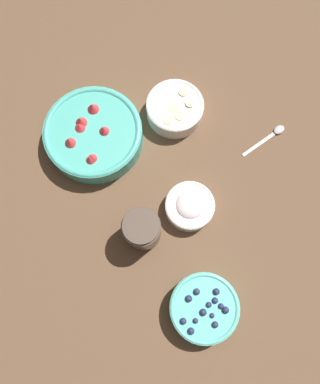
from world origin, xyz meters
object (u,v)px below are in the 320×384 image
Objects in this scene: bowl_cream at (190,206)px; jar_chocolate at (142,230)px; bowl_blueberries at (204,308)px; bowl_bananas at (175,108)px; bowl_strawberries at (94,134)px.

jar_chocolate is at bearing -83.65° from bowl_cream.
jar_chocolate is at bearing -163.32° from bowl_blueberries.
jar_chocolate is at bearing -36.38° from bowl_bananas.
bowl_strawberries is at bearing -149.71° from bowl_cream.
bowl_cream is at bearing 96.35° from jar_chocolate.
bowl_blueberries is 1.43× the size of jar_chocolate.
jar_chocolate is (-0.22, -0.06, 0.02)m from bowl_blueberries.
bowl_cream is at bearing -14.94° from bowl_bananas.
bowl_strawberries is 2.26× the size of jar_chocolate.
jar_chocolate reaches higher than bowl_blueberries.
jar_chocolate is at bearing 4.82° from bowl_strawberries.
bowl_blueberries is at bearing -15.40° from bowl_bananas.
jar_chocolate is (0.28, 0.02, 0.01)m from bowl_strawberries.
bowl_bananas is (-0.48, 0.13, -0.00)m from bowl_blueberries.
bowl_strawberries reaches higher than bowl_blueberries.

